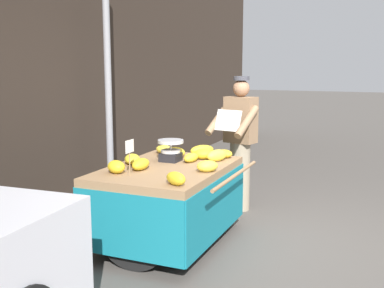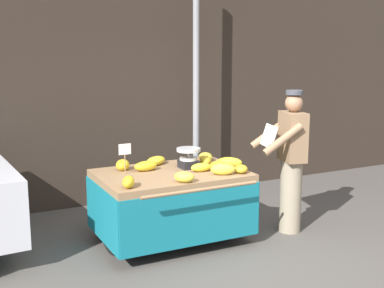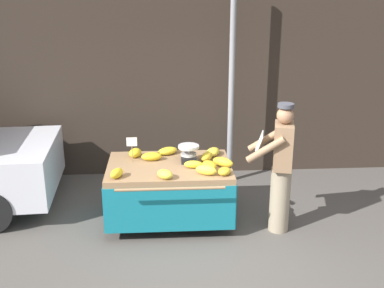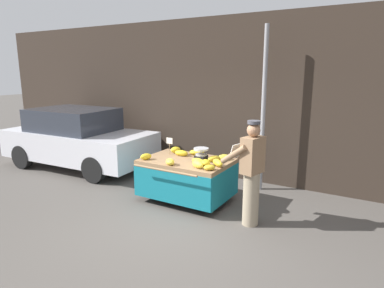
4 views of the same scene
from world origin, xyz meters
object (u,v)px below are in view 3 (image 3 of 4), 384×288
weighing_scale (189,154)px  banana_bunch_8 (193,164)px  banana_bunch_3 (209,165)px  banana_bunch_4 (117,173)px  banana_bunch_11 (213,152)px  banana_bunch_2 (223,162)px  banana_bunch_10 (165,174)px  banana_bunch_7 (206,170)px  banana_bunch_9 (152,156)px  banana_bunch_6 (207,157)px  banana_bunch_0 (167,151)px  banana_cart (169,180)px  banana_bunch_5 (135,153)px  street_pole (232,81)px  vendor_person (281,168)px  price_sign (132,144)px  banana_bunch_1 (224,171)px

weighing_scale → banana_bunch_8: weighing_scale is taller
banana_bunch_3 → banana_bunch_4: bearing=-170.3°
banana_bunch_8 → banana_bunch_11: (0.30, 0.45, 0.00)m
weighing_scale → banana_bunch_2: size_ratio=0.94×
weighing_scale → banana_bunch_10: bearing=-120.3°
banana_bunch_7 → banana_bunch_9: 0.89m
banana_bunch_4 → banana_bunch_6: size_ratio=0.86×
banana_bunch_2 → banana_bunch_11: 0.44m
banana_bunch_0 → banana_bunch_6: 0.59m
banana_cart → banana_bunch_8: size_ratio=6.84×
banana_bunch_5 → banana_bunch_8: banana_bunch_5 is taller
street_pole → banana_bunch_0: street_pole is taller
weighing_scale → vendor_person: bearing=-20.3°
banana_bunch_10 → banana_bunch_11: 1.03m
banana_bunch_2 → banana_bunch_4: 1.38m
banana_bunch_8 → banana_bunch_10: bearing=-138.3°
banana_bunch_5 → banana_bunch_10: banana_bunch_5 is taller
street_pole → vendor_person: size_ratio=1.95×
banana_bunch_4 → banana_bunch_9: banana_bunch_4 is taller
banana_bunch_2 → banana_bunch_3: banana_bunch_2 is taller
banana_bunch_0 → banana_bunch_8: (0.33, -0.54, -0.00)m
banana_bunch_6 → street_pole: bearing=68.0°
banana_bunch_9 → vendor_person: size_ratio=0.16×
weighing_scale → vendor_person: vendor_person is taller
price_sign → banana_bunch_5: size_ratio=1.63×
banana_bunch_9 → banana_bunch_1: bearing=-31.7°
street_pole → banana_bunch_7: street_pole is taller
weighing_scale → banana_bunch_0: bearing=131.3°
banana_bunch_9 → banana_bunch_10: 0.67m
price_sign → banana_bunch_6: (1.00, -0.02, -0.19)m
banana_cart → weighing_scale: 0.44m
banana_bunch_3 → banana_bunch_10: size_ratio=1.08×
banana_bunch_4 → banana_bunch_9: size_ratio=0.80×
banana_bunch_5 → banana_bunch_6: 0.99m
weighing_scale → banana_bunch_8: 0.24m
banana_bunch_8 → banana_bunch_10: 0.50m
banana_bunch_2 → banana_bunch_9: 0.98m
vendor_person → banana_bunch_10: bearing=-175.0°
banana_cart → banana_bunch_11: bearing=27.7°
vendor_person → banana_bunch_7: bearing=-177.6°
banana_bunch_7 → banana_bunch_10: size_ratio=1.26×
banana_bunch_1 → banana_bunch_6: bearing=108.5°
banana_cart → banana_bunch_4: (-0.65, -0.40, 0.28)m
banana_bunch_7 → vendor_person: size_ratio=0.16×
banana_cart → banana_bunch_5: (-0.46, 0.32, 0.28)m
banana_bunch_1 → banana_bunch_4: banana_bunch_4 is taller
banana_bunch_0 → banana_bunch_11: 0.63m
banana_bunch_4 → weighing_scale: bearing=28.1°
banana_cart → banana_bunch_9: size_ratio=5.95×
weighing_scale → banana_bunch_4: size_ratio=1.26×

